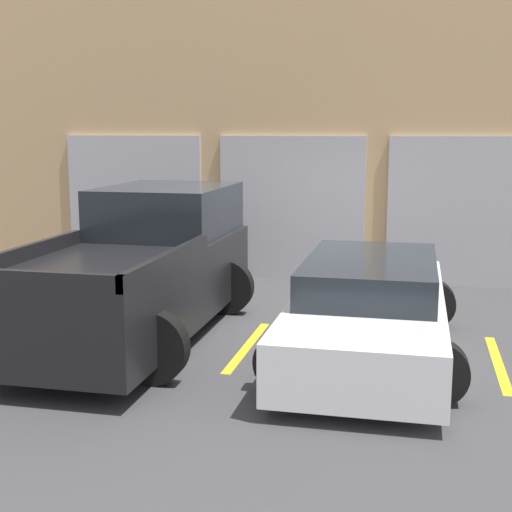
% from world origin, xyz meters
% --- Properties ---
extents(ground_plane, '(28.00, 28.00, 0.00)m').
position_xyz_m(ground_plane, '(0.00, 0.00, 0.00)').
color(ground_plane, '#3D3D3F').
extents(shophouse_building, '(16.88, 0.68, 5.60)m').
position_xyz_m(shophouse_building, '(-0.01, 3.29, 2.76)').
color(shophouse_building, tan).
rests_on(shophouse_building, ground).
extents(pickup_truck, '(2.51, 5.03, 1.94)m').
position_xyz_m(pickup_truck, '(-1.54, -1.11, 0.90)').
color(pickup_truck, black).
rests_on(pickup_truck, ground).
extents(sedan_white, '(2.22, 4.77, 1.20)m').
position_xyz_m(sedan_white, '(1.54, -1.37, 0.58)').
color(sedan_white, white).
rests_on(sedan_white, ground).
extents(parking_stripe_far_left, '(0.12, 2.20, 0.01)m').
position_xyz_m(parking_stripe_far_left, '(-3.09, -1.39, 0.00)').
color(parking_stripe_far_left, gold).
rests_on(parking_stripe_far_left, ground).
extents(parking_stripe_left, '(0.12, 2.20, 0.01)m').
position_xyz_m(parking_stripe_left, '(0.00, -1.39, 0.00)').
color(parking_stripe_left, gold).
rests_on(parking_stripe_left, ground).
extents(parking_stripe_centre, '(0.12, 2.20, 0.01)m').
position_xyz_m(parking_stripe_centre, '(3.09, -1.39, 0.00)').
color(parking_stripe_centre, gold).
rests_on(parking_stripe_centre, ground).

